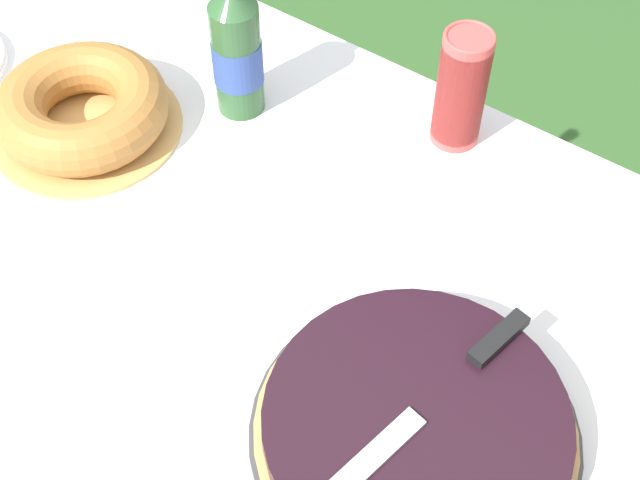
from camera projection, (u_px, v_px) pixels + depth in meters
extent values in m
cube|color=brown|center=(237.00, 324.00, 1.15)|extent=(1.86, 1.05, 0.03)
cylinder|color=brown|center=(77.00, 76.00, 1.98)|extent=(0.06, 0.06, 0.66)
cube|color=white|center=(236.00, 315.00, 1.14)|extent=(1.87, 1.06, 0.00)
cube|color=white|center=(443.00, 114.00, 1.45)|extent=(1.87, 0.00, 0.10)
cylinder|color=#38383D|center=(414.00, 436.00, 1.02)|extent=(0.38, 0.38, 0.02)
cylinder|color=tan|center=(415.00, 430.00, 1.01)|extent=(0.37, 0.37, 0.01)
cylinder|color=black|center=(416.00, 422.00, 0.99)|extent=(0.35, 0.35, 0.03)
cube|color=silver|center=(357.00, 471.00, 0.94)|extent=(0.06, 0.19, 0.00)
cube|color=black|center=(499.00, 338.00, 1.04)|extent=(0.04, 0.09, 0.01)
cylinder|color=tan|center=(87.00, 128.00, 1.34)|extent=(0.29, 0.29, 0.01)
torus|color=#AD7033|center=(81.00, 107.00, 1.31)|extent=(0.26, 0.26, 0.08)
cylinder|color=#E04C47|center=(457.00, 113.00, 1.30)|extent=(0.07, 0.07, 0.09)
cylinder|color=#E04C47|center=(458.00, 107.00, 1.29)|extent=(0.07, 0.07, 0.09)
cylinder|color=#E04C47|center=(460.00, 100.00, 1.28)|extent=(0.07, 0.07, 0.09)
cylinder|color=#E04C47|center=(461.00, 93.00, 1.27)|extent=(0.07, 0.07, 0.09)
cylinder|color=#E04C47|center=(462.00, 86.00, 1.26)|extent=(0.07, 0.07, 0.09)
cylinder|color=#E04C47|center=(463.00, 79.00, 1.25)|extent=(0.07, 0.07, 0.09)
cylinder|color=#E04C47|center=(464.00, 72.00, 1.24)|extent=(0.07, 0.07, 0.09)
cylinder|color=#E04C47|center=(465.00, 65.00, 1.23)|extent=(0.07, 0.07, 0.09)
torus|color=#E04C47|center=(470.00, 37.00, 1.19)|extent=(0.07, 0.07, 0.01)
cylinder|color=#2D562D|center=(237.00, 59.00, 1.31)|extent=(0.07, 0.07, 0.18)
cylinder|color=#334C93|center=(238.00, 61.00, 1.31)|extent=(0.08, 0.08, 0.07)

